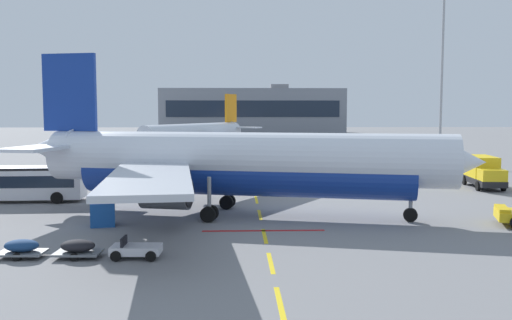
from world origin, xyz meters
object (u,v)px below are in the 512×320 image
Objects in this scene: airliner_foreground at (237,163)px; airliner_mid_left at (196,135)px; baggage_train at (50,248)px; apron_light_mast_far at (443,41)px; apron_shuttle_bus at (12,181)px; uld_cargo_container at (103,214)px; fuel_service_truck at (483,171)px.

airliner_foreground reaches higher than airliner_mid_left.
apron_light_mast_far reaches higher than baggage_train.
airliner_mid_left is at bearing 75.93° from apron_shuttle_bus.
apron_shuttle_bus reaches higher than uld_cargo_container.
apron_light_mast_far reaches higher than apron_shuttle_bus.
apron_light_mast_far reaches higher than uld_cargo_container.
airliner_mid_left is at bearing 87.48° from baggage_train.
baggage_train is 0.40× the size of apron_light_mast_far.
fuel_service_truck reaches higher than apron_shuttle_bus.
airliner_foreground is at bearing -82.83° from airliner_mid_left.
apron_shuttle_bus is 1.04× the size of baggage_train.
baggage_train is at bearing -143.66° from fuel_service_truck.
uld_cargo_container is (10.10, -10.24, -0.95)m from apron_shuttle_bus.
airliner_foreground is 10.25m from uld_cargo_container.
uld_cargo_container is (0.82, 8.22, 0.27)m from baggage_train.
airliner_foreground is 18.23× the size of uld_cargo_container.
baggage_train is at bearing -92.52° from airliner_mid_left.
airliner_mid_left is 15.46× the size of uld_cargo_container.
airliner_foreground is at bearing -127.47° from apron_light_mast_far.
apron_light_mast_far is at bearing 52.53° from airliner_foreground.
uld_cargo_container is at bearing -132.69° from apron_light_mast_far.
apron_shuttle_bus is 60.35m from apron_light_mast_far.
apron_shuttle_bus is (-12.24, -48.82, -1.77)m from airliner_mid_left.
fuel_service_truck is 0.62× the size of baggage_train.
baggage_train is at bearing -63.32° from apron_shuttle_bus.
apron_shuttle_bus is (-19.25, 6.85, -2.20)m from airliner_foreground.
baggage_train is 6.15× the size of uld_cargo_container.
apron_shuttle_bus is at bearing 134.60° from uld_cargo_container.
apron_light_mast_far is at bearing 47.31° from uld_cargo_container.
uld_cargo_container is (-2.14, -59.06, -2.72)m from airliner_mid_left.
fuel_service_truck reaches higher than uld_cargo_container.
apron_shuttle_bus is 20.70m from baggage_train.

